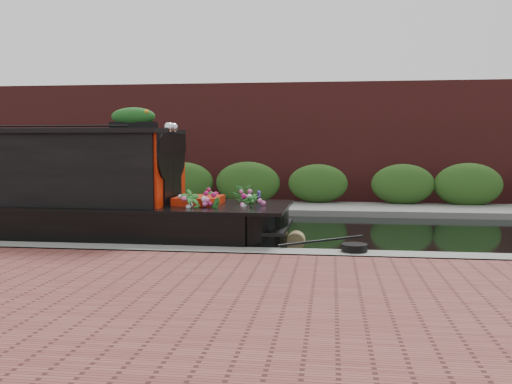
# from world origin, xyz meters

# --- Properties ---
(ground) EXTENTS (80.00, 80.00, 0.00)m
(ground) POSITION_xyz_m (0.00, 0.00, 0.00)
(ground) COLOR black
(ground) RESTS_ON ground
(near_bank_coping) EXTENTS (40.00, 0.60, 0.50)m
(near_bank_coping) POSITION_xyz_m (0.00, -3.30, 0.00)
(near_bank_coping) COLOR gray
(near_bank_coping) RESTS_ON ground
(near_bank_pavers) EXTENTS (40.00, 7.00, 0.50)m
(near_bank_pavers) POSITION_xyz_m (0.00, -7.00, 0.00)
(near_bank_pavers) COLOR brown
(near_bank_pavers) RESTS_ON ground
(far_bank_path) EXTENTS (40.00, 2.40, 0.34)m
(far_bank_path) POSITION_xyz_m (0.00, 4.20, 0.00)
(far_bank_path) COLOR slate
(far_bank_path) RESTS_ON ground
(far_hedge) EXTENTS (40.00, 1.10, 2.80)m
(far_hedge) POSITION_xyz_m (0.00, 5.10, 0.00)
(far_hedge) COLOR #284D19
(far_hedge) RESTS_ON ground
(far_brick_wall) EXTENTS (40.00, 1.00, 8.00)m
(far_brick_wall) POSITION_xyz_m (0.00, 7.20, 0.00)
(far_brick_wall) COLOR #5A1F1E
(far_brick_wall) RESTS_ON ground
(rope_fender) EXTENTS (0.34, 0.36, 0.34)m
(rope_fender) POSITION_xyz_m (1.78, -1.85, 0.17)
(rope_fender) COLOR brown
(rope_fender) RESTS_ON ground
(coiled_mooring_rope) EXTENTS (0.43, 0.43, 0.12)m
(coiled_mooring_rope) POSITION_xyz_m (2.81, -3.15, 0.31)
(coiled_mooring_rope) COLOR black
(coiled_mooring_rope) RESTS_ON near_bank_coping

